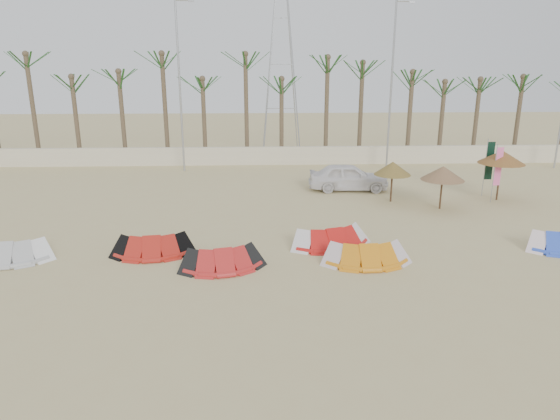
{
  "coord_description": "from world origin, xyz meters",
  "views": [
    {
      "loc": [
        -0.82,
        -13.83,
        7.22
      ],
      "look_at": [
        0.0,
        6.0,
        1.3
      ],
      "focal_mm": 32.0,
      "sensor_mm": 36.0,
      "label": 1
    }
  ],
  "objects_px": {
    "kite_red_left": "(154,243)",
    "parasol_right": "(502,157)",
    "kite_red_right": "(331,235)",
    "car": "(348,177)",
    "kite_orange": "(365,250)",
    "parasol_left": "(393,168)",
    "kite_red_mid": "(223,255)",
    "parasol_mid": "(443,173)",
    "kite_grey": "(11,249)"
  },
  "relations": [
    {
      "from": "parasol_left",
      "to": "kite_grey",
      "type": "bearing_deg",
      "value": -155.6
    },
    {
      "from": "kite_red_right",
      "to": "kite_orange",
      "type": "distance_m",
      "value": 2.12
    },
    {
      "from": "parasol_mid",
      "to": "car",
      "type": "bearing_deg",
      "value": 134.69
    },
    {
      "from": "kite_red_left",
      "to": "kite_red_mid",
      "type": "distance_m",
      "value": 3.16
    },
    {
      "from": "kite_red_mid",
      "to": "parasol_right",
      "type": "height_order",
      "value": "parasol_right"
    },
    {
      "from": "kite_red_right",
      "to": "car",
      "type": "relative_size",
      "value": 0.78
    },
    {
      "from": "kite_grey",
      "to": "kite_red_left",
      "type": "height_order",
      "value": "same"
    },
    {
      "from": "parasol_mid",
      "to": "parasol_right",
      "type": "distance_m",
      "value": 4.05
    },
    {
      "from": "kite_red_left",
      "to": "parasol_mid",
      "type": "distance_m",
      "value": 14.51
    },
    {
      "from": "kite_orange",
      "to": "kite_grey",
      "type": "bearing_deg",
      "value": 176.84
    },
    {
      "from": "kite_red_left",
      "to": "parasol_right",
      "type": "height_order",
      "value": "parasol_right"
    },
    {
      "from": "parasol_left",
      "to": "parasol_mid",
      "type": "xyz_separation_m",
      "value": [
        2.15,
        -1.49,
        0.04
      ]
    },
    {
      "from": "parasol_right",
      "to": "kite_red_right",
      "type": "bearing_deg",
      "value": -147.04
    },
    {
      "from": "kite_red_mid",
      "to": "parasol_left",
      "type": "distance_m",
      "value": 12.02
    },
    {
      "from": "kite_orange",
      "to": "parasol_right",
      "type": "relative_size",
      "value": 1.2
    },
    {
      "from": "kite_red_left",
      "to": "parasol_right",
      "type": "bearing_deg",
      "value": 22.71
    },
    {
      "from": "kite_red_left",
      "to": "parasol_left",
      "type": "height_order",
      "value": "parasol_left"
    },
    {
      "from": "kite_grey",
      "to": "kite_red_left",
      "type": "bearing_deg",
      "value": 4.82
    },
    {
      "from": "kite_grey",
      "to": "parasol_left",
      "type": "height_order",
      "value": "parasol_left"
    },
    {
      "from": "kite_red_mid",
      "to": "car",
      "type": "relative_size",
      "value": 0.71
    },
    {
      "from": "parasol_left",
      "to": "kite_red_right",
      "type": "bearing_deg",
      "value": -122.91
    },
    {
      "from": "kite_orange",
      "to": "parasol_mid",
      "type": "bearing_deg",
      "value": 52.11
    },
    {
      "from": "parasol_right",
      "to": "car",
      "type": "height_order",
      "value": "parasol_right"
    },
    {
      "from": "parasol_right",
      "to": "kite_orange",
      "type": "bearing_deg",
      "value": -137.07
    },
    {
      "from": "kite_orange",
      "to": "parasol_mid",
      "type": "height_order",
      "value": "parasol_mid"
    },
    {
      "from": "kite_grey",
      "to": "parasol_mid",
      "type": "relative_size",
      "value": 1.48
    },
    {
      "from": "kite_grey",
      "to": "kite_red_right",
      "type": "bearing_deg",
      "value": 5.1
    },
    {
      "from": "kite_red_mid",
      "to": "parasol_right",
      "type": "relative_size",
      "value": 1.21
    },
    {
      "from": "kite_orange",
      "to": "kite_red_left",
      "type": "bearing_deg",
      "value": 171.65
    },
    {
      "from": "kite_grey",
      "to": "parasol_mid",
      "type": "distance_m",
      "value": 19.63
    },
    {
      "from": "kite_red_left",
      "to": "parasol_left",
      "type": "relative_size",
      "value": 1.49
    },
    {
      "from": "kite_red_left",
      "to": "kite_orange",
      "type": "distance_m",
      "value": 8.18
    },
    {
      "from": "kite_red_left",
      "to": "kite_orange",
      "type": "relative_size",
      "value": 0.99
    },
    {
      "from": "kite_red_left",
      "to": "parasol_mid",
      "type": "bearing_deg",
      "value": 22.59
    },
    {
      "from": "kite_red_left",
      "to": "kite_red_right",
      "type": "height_order",
      "value": "same"
    },
    {
      "from": "parasol_left",
      "to": "kite_red_left",
      "type": "bearing_deg",
      "value": -147.82
    },
    {
      "from": "parasol_mid",
      "to": "car",
      "type": "relative_size",
      "value": 0.48
    },
    {
      "from": "kite_red_left",
      "to": "kite_red_mid",
      "type": "relative_size",
      "value": 0.99
    },
    {
      "from": "parasol_mid",
      "to": "kite_red_mid",
      "type": "bearing_deg",
      "value": -146.36
    },
    {
      "from": "parasol_left",
      "to": "parasol_right",
      "type": "relative_size",
      "value": 0.8
    },
    {
      "from": "kite_red_left",
      "to": "parasol_right",
      "type": "xyz_separation_m",
      "value": [
        17.03,
        7.12,
        1.94
      ]
    },
    {
      "from": "kite_orange",
      "to": "car",
      "type": "distance_m",
      "value": 10.86
    },
    {
      "from": "kite_red_mid",
      "to": "kite_grey",
      "type": "bearing_deg",
      "value": 172.84
    },
    {
      "from": "kite_grey",
      "to": "parasol_left",
      "type": "xyz_separation_m",
      "value": [
        16.49,
        7.48,
        1.4
      ]
    },
    {
      "from": "parasol_left",
      "to": "car",
      "type": "bearing_deg",
      "value": 125.92
    },
    {
      "from": "kite_red_left",
      "to": "parasol_left",
      "type": "bearing_deg",
      "value": 32.18
    },
    {
      "from": "kite_red_right",
      "to": "parasol_left",
      "type": "height_order",
      "value": "parasol_left"
    },
    {
      "from": "parasol_left",
      "to": "parasol_mid",
      "type": "height_order",
      "value": "parasol_mid"
    },
    {
      "from": "kite_red_left",
      "to": "kite_red_mid",
      "type": "xyz_separation_m",
      "value": [
        2.79,
        -1.47,
        -0.0
      ]
    },
    {
      "from": "parasol_right",
      "to": "car",
      "type": "xyz_separation_m",
      "value": [
        -7.71,
        2.48,
        -1.57
      ]
    }
  ]
}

